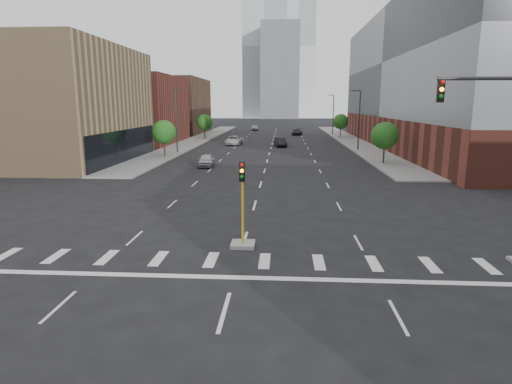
# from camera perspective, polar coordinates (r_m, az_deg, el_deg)

# --- Properties ---
(ground) EXTENTS (400.00, 400.00, 0.00)m
(ground) POSITION_cam_1_polar(r_m,az_deg,el_deg) (13.90, -5.45, -19.37)
(ground) COLOR black
(ground) RESTS_ON ground
(sidewalk_left_far) EXTENTS (5.00, 92.00, 0.15)m
(sidewalk_left_far) POSITION_cam_1_polar(r_m,az_deg,el_deg) (87.69, -7.60, 7.01)
(sidewalk_left_far) COLOR gray
(sidewalk_left_far) RESTS_ON ground
(sidewalk_right_far) EXTENTS (5.00, 92.00, 0.15)m
(sidewalk_right_far) POSITION_cam_1_polar(r_m,az_deg,el_deg) (87.01, 12.32, 6.81)
(sidewalk_right_far) COLOR gray
(sidewalk_right_far) RESTS_ON ground
(building_left_mid) EXTENTS (20.00, 24.00, 14.00)m
(building_left_mid) POSITION_cam_1_polar(r_m,az_deg,el_deg) (59.55, -26.51, 10.38)
(building_left_mid) COLOR #9F8059
(building_left_mid) RESTS_ON ground
(building_left_far_a) EXTENTS (20.00, 22.00, 12.00)m
(building_left_far_a) POSITION_cam_1_polar(r_m,az_deg,el_deg) (83.15, -17.43, 10.42)
(building_left_far_a) COLOR brown
(building_left_far_a) RESTS_ON ground
(building_left_far_b) EXTENTS (20.00, 24.00, 13.00)m
(building_left_far_b) POSITION_cam_1_polar(r_m,az_deg,el_deg) (107.85, -12.47, 11.12)
(building_left_far_b) COLOR brown
(building_left_far_b) RESTS_ON ground
(building_right_main) EXTENTS (24.00, 70.00, 22.00)m
(building_right_main) POSITION_cam_1_polar(r_m,az_deg,el_deg) (76.93, 25.34, 13.51)
(building_right_main) COLOR brown
(building_right_main) RESTS_ON ground
(tower_left) EXTENTS (22.00, 22.00, 70.00)m
(tower_left) POSITION_cam_1_polar(r_m,az_deg,el_deg) (233.62, 1.23, 18.59)
(tower_left) COLOR #B2B7BC
(tower_left) RESTS_ON ground
(tower_right) EXTENTS (20.00, 20.00, 80.00)m
(tower_right) POSITION_cam_1_polar(r_m,az_deg,el_deg) (273.83, 5.58, 18.58)
(tower_right) COLOR #B2B7BC
(tower_right) RESTS_ON ground
(tower_mid) EXTENTS (18.00, 18.00, 44.00)m
(tower_mid) POSITION_cam_1_polar(r_m,az_deg,el_deg) (212.27, 3.22, 15.74)
(tower_mid) COLOR slate
(tower_mid) RESTS_ON ground
(median_traffic_signal) EXTENTS (1.20, 1.20, 4.40)m
(median_traffic_signal) POSITION_cam_1_polar(r_m,az_deg,el_deg) (21.70, -1.79, -4.85)
(median_traffic_signal) COLOR #999993
(median_traffic_signal) RESTS_ON ground
(streetlight_right_a) EXTENTS (1.60, 0.22, 9.07)m
(streetlight_right_a) POSITION_cam_1_polar(r_m,az_deg,el_deg) (67.74, 13.54, 9.60)
(streetlight_right_a) COLOR #2D2D30
(streetlight_right_a) RESTS_ON ground
(streetlight_right_b) EXTENTS (1.60, 0.22, 9.07)m
(streetlight_right_b) POSITION_cam_1_polar(r_m,az_deg,el_deg) (102.40, 10.21, 10.36)
(streetlight_right_b) COLOR #2D2D30
(streetlight_right_b) RESTS_ON ground
(streetlight_left) EXTENTS (1.60, 0.22, 9.07)m
(streetlight_left) POSITION_cam_1_polar(r_m,az_deg,el_deg) (63.67, -10.51, 9.61)
(streetlight_left) COLOR #2D2D30
(streetlight_left) RESTS_ON ground
(tree_left_near) EXTENTS (3.20, 3.20, 4.85)m
(tree_left_near) POSITION_cam_1_polar(r_m,az_deg,el_deg) (59.07, -12.19, 7.82)
(tree_left_near) COLOR #382619
(tree_left_near) RESTS_ON ground
(tree_left_far) EXTENTS (3.20, 3.20, 4.85)m
(tree_left_far) POSITION_cam_1_polar(r_m,az_deg,el_deg) (88.28, -6.89, 9.22)
(tree_left_far) COLOR #382619
(tree_left_far) RESTS_ON ground
(tree_right_near) EXTENTS (3.20, 3.20, 4.85)m
(tree_right_near) POSITION_cam_1_polar(r_m,az_deg,el_deg) (53.25, 16.80, 7.19)
(tree_right_near) COLOR #382619
(tree_right_near) RESTS_ON ground
(tree_right_far) EXTENTS (3.20, 3.20, 4.85)m
(tree_right_far) POSITION_cam_1_polar(r_m,az_deg,el_deg) (92.60, 11.24, 9.19)
(tree_right_far) COLOR #382619
(tree_right_far) RESTS_ON ground
(car_near_left) EXTENTS (1.98, 4.32, 1.43)m
(car_near_left) POSITION_cam_1_polar(r_m,az_deg,el_deg) (49.80, -6.66, 4.23)
(car_near_left) COLOR #A4A4A8
(car_near_left) RESTS_ON ground
(car_mid_right) EXTENTS (2.30, 4.84, 1.53)m
(car_mid_right) POSITION_cam_1_polar(r_m,az_deg,el_deg) (72.51, 3.26, 6.66)
(car_mid_right) COLOR black
(car_mid_right) RESTS_ON ground
(car_far_left) EXTENTS (2.85, 5.64, 1.53)m
(car_far_left) POSITION_cam_1_polar(r_m,az_deg,el_deg) (75.88, -2.95, 6.89)
(car_far_left) COLOR silver
(car_far_left) RESTS_ON ground
(car_deep_right) EXTENTS (2.77, 5.19, 1.43)m
(car_deep_right) POSITION_cam_1_polar(r_m,az_deg,el_deg) (99.51, 5.50, 7.98)
(car_deep_right) COLOR black
(car_deep_right) RESTS_ON ground
(car_distant) EXTENTS (1.87, 4.50, 1.52)m
(car_distant) POSITION_cam_1_polar(r_m,az_deg,el_deg) (115.36, -0.16, 8.57)
(car_distant) COLOR #A1A1A5
(car_distant) RESTS_ON ground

